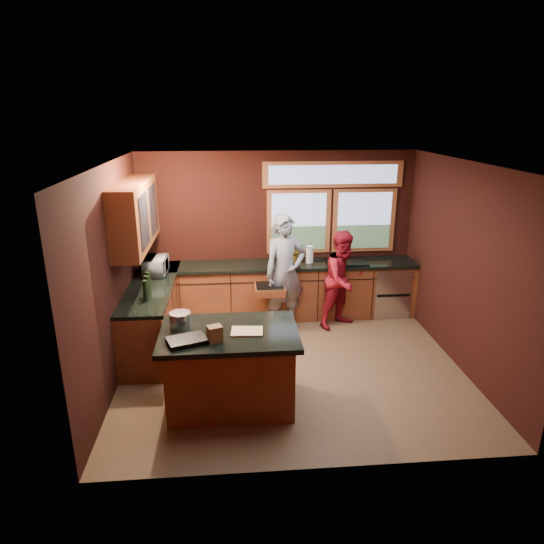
{
  "coord_description": "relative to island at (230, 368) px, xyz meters",
  "views": [
    {
      "loc": [
        -0.77,
        -5.8,
        3.29
      ],
      "look_at": [
        -0.23,
        0.4,
        1.22
      ],
      "focal_mm": 32.0,
      "sensor_mm": 36.0,
      "label": 1
    }
  ],
  "objects": [
    {
      "name": "island",
      "position": [
        0.0,
        0.0,
        0.0
      ],
      "size": [
        1.55,
        1.05,
        0.95
      ],
      "color": "maroon",
      "rests_on": "floor"
    },
    {
      "name": "potted_plant",
      "position": [
        1.11,
        2.58,
        0.61
      ],
      "size": [
        0.29,
        0.25,
        0.32
      ],
      "primitive_type": "imported",
      "color": "#999999",
      "rests_on": "back_counter"
    },
    {
      "name": "floor",
      "position": [
        0.82,
        0.83,
        -0.48
      ],
      "size": [
        4.5,
        4.5,
        0.0
      ],
      "primitive_type": "plane",
      "color": "brown",
      "rests_on": "ground"
    },
    {
      "name": "microwave",
      "position": [
        -1.1,
        2.12,
        0.59
      ],
      "size": [
        0.35,
        0.5,
        0.27
      ],
      "primitive_type": "imported",
      "rotation": [
        0.0,
        0.0,
        1.54
      ],
      "color": "#999999",
      "rests_on": "left_counter"
    },
    {
      "name": "paper_bag",
      "position": [
        -0.15,
        -0.25,
        0.56
      ],
      "size": [
        0.18,
        0.16,
        0.18
      ],
      "primitive_type": "cube",
      "rotation": [
        0.0,
        0.0,
        0.33
      ],
      "color": "brown",
      "rests_on": "island"
    },
    {
      "name": "person_grey",
      "position": [
        0.87,
        2.08,
        0.44
      ],
      "size": [
        0.77,
        0.61,
        1.83
      ],
      "primitive_type": "imported",
      "rotation": [
        0.0,
        0.0,
        0.29
      ],
      "color": "slate",
      "rests_on": "floor"
    },
    {
      "name": "back_counter",
      "position": [
        1.02,
        2.52,
        -0.01
      ],
      "size": [
        4.5,
        0.64,
        0.93
      ],
      "color": "maroon",
      "rests_on": "floor"
    },
    {
      "name": "cutting_board",
      "position": [
        0.2,
        -0.05,
        0.48
      ],
      "size": [
        0.37,
        0.28,
        0.02
      ],
      "primitive_type": "cube",
      "rotation": [
        0.0,
        0.0,
        -0.08
      ],
      "color": "tan",
      "rests_on": "island"
    },
    {
      "name": "stock_pot",
      "position": [
        -0.55,
        0.15,
        0.56
      ],
      "size": [
        0.24,
        0.24,
        0.18
      ],
      "primitive_type": "cylinder",
      "color": "silver",
      "rests_on": "island"
    },
    {
      "name": "room_shell",
      "position": [
        0.23,
        1.15,
        1.32
      ],
      "size": [
        4.52,
        4.02,
        2.71
      ],
      "color": "black",
      "rests_on": "ground"
    },
    {
      "name": "left_counter",
      "position": [
        -1.12,
        1.68,
        -0.01
      ],
      "size": [
        0.64,
        2.3,
        0.93
      ],
      "color": "maroon",
      "rests_on": "floor"
    },
    {
      "name": "person_red",
      "position": [
        1.79,
        2.08,
        0.3
      ],
      "size": [
        0.96,
        0.9,
        1.56
      ],
      "primitive_type": "imported",
      "rotation": [
        0.0,
        0.0,
        0.55
      ],
      "color": "maroon",
      "rests_on": "floor"
    },
    {
      "name": "black_tray",
      "position": [
        -0.45,
        -0.25,
        0.49
      ],
      "size": [
        0.47,
        0.4,
        0.05
      ],
      "primitive_type": "cube",
      "rotation": [
        0.0,
        0.0,
        0.35
      ],
      "color": "black",
      "rests_on": "island"
    },
    {
      "name": "paper_towel",
      "position": [
        1.32,
        2.53,
        0.59
      ],
      "size": [
        0.12,
        0.12,
        0.28
      ],
      "primitive_type": "cylinder",
      "color": "silver",
      "rests_on": "back_counter"
    }
  ]
}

